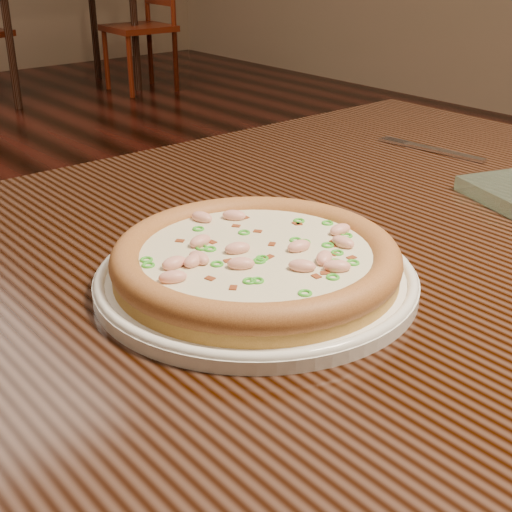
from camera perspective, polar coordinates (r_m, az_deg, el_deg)
ground at (r=1.83m, az=-15.27°, el=-11.52°), size 9.00×9.00×0.00m
hero_table at (r=0.81m, az=4.29°, el=-4.90°), size 1.20×0.80×0.75m
plate at (r=0.66m, az=-0.00°, el=-1.69°), size 0.30×0.30×0.02m
pizza at (r=0.65m, az=0.00°, el=-0.23°), size 0.26×0.26×0.03m
fork at (r=1.10m, az=14.11°, el=8.25°), size 0.04×0.18×0.00m
chair_d at (r=5.31m, az=-8.83°, el=17.72°), size 0.44×0.44×0.95m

